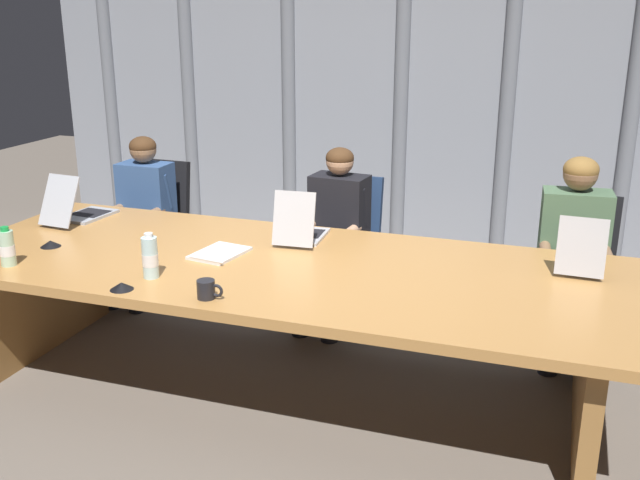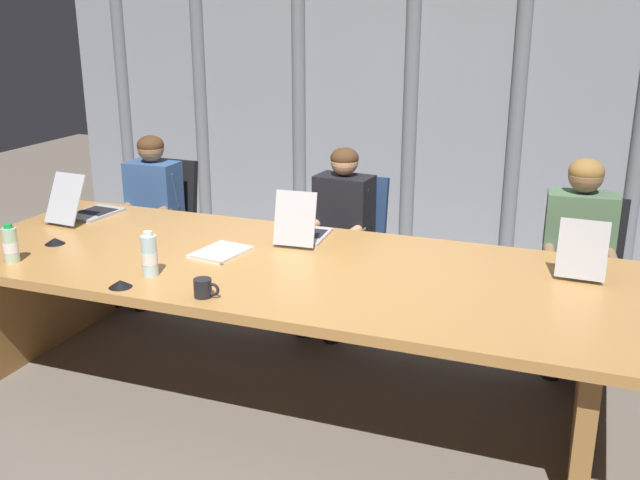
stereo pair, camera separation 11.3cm
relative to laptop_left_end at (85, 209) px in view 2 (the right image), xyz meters
The scene contains 18 objects.
ground_plane 1.69m from the laptop_left_end, 12.88° to the right, with size 12.93×12.93×0.00m, color #6B6056.
conference_table 1.51m from the laptop_left_end, 12.88° to the right, with size 3.56×1.35×0.72m.
curtain_backdrop 2.87m from the laptop_left_end, 58.42° to the left, with size 6.46×0.17×3.06m.
laptop_left_end is the anchor object (origin of this frame).
laptop_left_mid 1.43m from the laptop_left_end, ahead, with size 0.25×0.41×0.31m.
laptop_center 2.91m from the laptop_left_end, ahead, with size 0.24×0.37×0.30m.
office_chair_left_end 0.89m from the laptop_left_end, 89.45° to the left, with size 0.60×0.60×0.91m.
office_chair_left_mid 1.70m from the laptop_left_end, 28.10° to the left, with size 0.60×0.60×0.91m.
office_chair_center 3.04m from the laptop_left_end, 14.91° to the left, with size 0.60×0.60×0.90m.
person_left_end 0.63m from the laptop_left_end, 87.07° to the left, with size 0.37×0.55×1.13m.
person_left_mid 1.57m from the laptop_left_end, 23.03° to the left, with size 0.40×0.57×1.14m.
person_center 2.95m from the laptop_left_end, 12.16° to the left, with size 0.43×0.57×1.17m.
water_bottle_primary 0.84m from the laptop_left_end, 77.66° to the right, with size 0.08×0.08×0.20m.
water_bottle_secondary 1.20m from the laptop_left_end, 37.63° to the right, with size 0.08×0.08×0.22m.
coffee_mug_near 1.60m from the laptop_left_end, 33.64° to the right, with size 0.12×0.08×0.09m.
conference_mic_left_side 0.53m from the laptop_left_end, 70.29° to the right, with size 0.11×0.11×0.04m, color black.
conference_mic_middle 1.29m from the laptop_left_end, 45.34° to the right, with size 0.11×0.11×0.04m, color black.
spiral_notepad 1.16m from the laptop_left_end, 16.27° to the right, with size 0.26×0.34×0.03m.
Camera 2 is at (1.43, -3.20, 1.96)m, focal length 40.69 mm.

